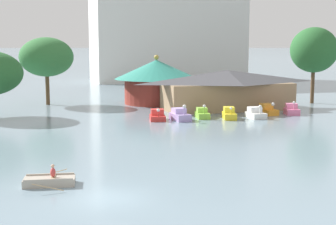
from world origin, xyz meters
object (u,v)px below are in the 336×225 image
Objects in this scene: pedal_boat_lavender at (180,115)px; shoreline_tree_mid at (46,57)px; pedal_boat_red at (157,116)px; green_roof_pavilion at (156,79)px; pedal_boat_orange at (267,110)px; pedal_boat_pink at (292,110)px; pedal_boat_yellow at (229,114)px; boathouse at (227,89)px; background_building_block at (166,19)px; rowboat_with_rower at (50,181)px; shoreline_tree_right at (314,50)px; pedal_boat_white at (256,114)px; pedal_boat_lime at (202,114)px.

pedal_boat_lavender is 23.76m from shoreline_tree_mid.
green_roof_pavilion reaches higher than pedal_boat_red.
pedal_boat_lavender is 16.03m from green_roof_pavilion.
pedal_boat_pink is (2.85, -0.77, 0.01)m from pedal_boat_orange.
boathouse is (2.82, 7.51, 2.15)m from pedal_boat_yellow.
pedal_boat_yellow is 61.32m from background_building_block.
shoreline_tree_mid is (1.18, 40.29, 6.38)m from rowboat_with_rower.
shoreline_tree_right is (36.65, -8.53, 0.94)m from shoreline_tree_mid.
pedal_boat_orange reaches higher than pedal_boat_yellow.
pedal_boat_orange is 6.68m from boathouse.
pedal_boat_white is (8.89, -0.74, -0.05)m from pedal_boat_lavender.
shoreline_tree_mid reaches higher than pedal_boat_red.
pedal_boat_orange is 0.24× the size of green_roof_pavilion.
background_building_block reaches higher than boathouse.
pedal_boat_orange is at bearing -33.88° from shoreline_tree_mid.
rowboat_with_rower is at bearing -54.43° from pedal_boat_orange.
pedal_boat_lavender is 8.92m from pedal_boat_white.
pedal_boat_red is 61.93m from background_building_block.
pedal_boat_yellow is 17.07m from green_roof_pavilion.
boathouse is (-2.95, 5.59, 2.16)m from pedal_boat_orange.
rowboat_with_rower is 29.77m from pedal_boat_yellow.
boathouse is (8.54, 7.00, 2.13)m from pedal_boat_lavender.
shoreline_tree_right reaches higher than shoreline_tree_mid.
pedal_boat_lime is at bearing -101.38° from background_building_block.
shoreline_tree_mid reaches higher than rowboat_with_rower.
pedal_boat_lavender is 0.28× the size of shoreline_tree_right.
green_roof_pavilion is at bearing -150.31° from pedal_boat_orange.
pedal_boat_pink is 0.08× the size of background_building_block.
pedal_boat_orange is 31.05m from shoreline_tree_mid.
pedal_boat_lime is at bearing 102.27° from pedal_boat_red.
shoreline_tree_right is at bearing -15.17° from green_roof_pavilion.
pedal_boat_red is at bearing -79.30° from pedal_boat_lime.
background_building_block reaches higher than pedal_boat_yellow.
pedal_boat_lime is 6.16m from pedal_boat_white.
pedal_boat_lavender is 0.25× the size of green_roof_pavilion.
rowboat_with_rower is at bearing -113.35° from green_roof_pavilion.
green_roof_pavilion is 15.61m from shoreline_tree_mid.
pedal_boat_yellow is 27.82m from shoreline_tree_mid.
pedal_boat_lavender reaches higher than pedal_boat_orange.
pedal_boat_red is 1.04× the size of pedal_boat_pink.
pedal_boat_white is 8.04m from boathouse.
pedal_boat_pink is at bearing -134.84° from rowboat_with_rower.
pedal_boat_yellow is 0.33× the size of shoreline_tree_mid.
background_building_block is at bearing 173.66° from pedal_boat_white.
pedal_boat_white reaches higher than rowboat_with_rower.
pedal_boat_pink is 8.87m from boathouse.
rowboat_with_rower is at bearing -139.99° from shoreline_tree_right.
green_roof_pavilion is (-4.44, 16.20, 3.01)m from pedal_boat_yellow.
pedal_boat_lime is at bearing -120.55° from rowboat_with_rower.
pedal_boat_white is at bearing -87.40° from boathouse.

